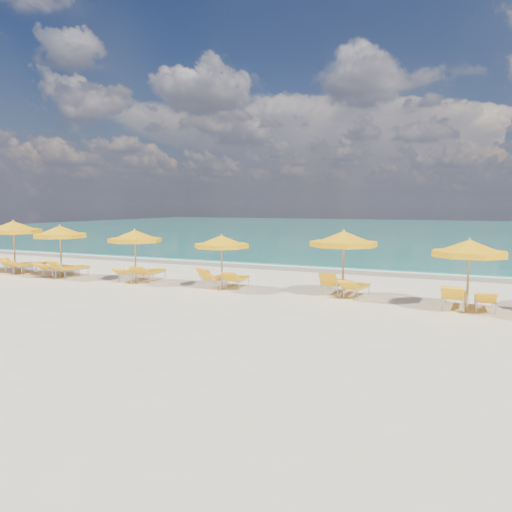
% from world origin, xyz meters
% --- Properties ---
extents(ground_plane, '(120.00, 120.00, 0.00)m').
position_xyz_m(ground_plane, '(0.00, 0.00, 0.00)').
color(ground_plane, beige).
extents(ocean, '(120.00, 80.00, 0.30)m').
position_xyz_m(ocean, '(0.00, 48.00, 0.00)').
color(ocean, '#126A59').
rests_on(ocean, ground).
extents(wet_sand_band, '(120.00, 2.60, 0.01)m').
position_xyz_m(wet_sand_band, '(0.00, 7.40, 0.00)').
color(wet_sand_band, tan).
rests_on(wet_sand_band, ground).
extents(foam_line, '(120.00, 1.20, 0.03)m').
position_xyz_m(foam_line, '(0.00, 8.20, 0.00)').
color(foam_line, white).
rests_on(foam_line, ground).
extents(whitecap_near, '(14.00, 0.36, 0.05)m').
position_xyz_m(whitecap_near, '(-6.00, 17.00, 0.00)').
color(whitecap_near, white).
rests_on(whitecap_near, ground).
extents(whitecap_far, '(18.00, 0.30, 0.05)m').
position_xyz_m(whitecap_far, '(8.00, 24.00, 0.00)').
color(whitecap_far, white).
rests_on(whitecap_far, ground).
extents(umbrella_1, '(2.72, 2.72, 2.58)m').
position_xyz_m(umbrella_1, '(-11.82, -0.23, 2.20)').
color(umbrella_1, tan).
rests_on(umbrella_1, ground).
extents(umbrella_2, '(3.13, 3.13, 2.40)m').
position_xyz_m(umbrella_2, '(-8.97, -0.14, 2.05)').
color(umbrella_2, tan).
rests_on(umbrella_2, ground).
extents(umbrella_3, '(2.39, 2.39, 2.28)m').
position_xyz_m(umbrella_3, '(-4.97, 0.07, 1.94)').
color(umbrella_3, tan).
rests_on(umbrella_3, ground).
extents(umbrella_4, '(2.66, 2.66, 2.17)m').
position_xyz_m(umbrella_4, '(-0.78, -0.01, 1.85)').
color(umbrella_4, tan).
rests_on(umbrella_4, ground).
extents(umbrella_5, '(3.09, 3.09, 2.42)m').
position_xyz_m(umbrella_5, '(3.92, 0.38, 2.06)').
color(umbrella_5, tan).
rests_on(umbrella_5, ground).
extents(umbrella_6, '(2.97, 2.97, 2.30)m').
position_xyz_m(umbrella_6, '(8.04, -0.55, 1.96)').
color(umbrella_6, tan).
rests_on(umbrella_6, ground).
extents(lounger_1_left, '(0.85, 1.81, 0.85)m').
position_xyz_m(lounger_1_left, '(-12.21, 0.26, 0.22)').
color(lounger_1_left, '#A5A8AD').
rests_on(lounger_1_left, ground).
extents(lounger_1_right, '(0.74, 2.06, 0.78)m').
position_xyz_m(lounger_1_right, '(-11.48, 0.22, 0.24)').
color(lounger_1_right, '#A5A8AD').
rests_on(lounger_1_right, ground).
extents(lounger_2_left, '(0.71, 1.98, 0.74)m').
position_xyz_m(lounger_2_left, '(-9.40, 0.02, 0.23)').
color(lounger_2_left, '#A5A8AD').
rests_on(lounger_2_left, ground).
extents(lounger_2_right, '(0.82, 2.02, 0.91)m').
position_xyz_m(lounger_2_right, '(-8.59, 0.07, 0.25)').
color(lounger_2_right, '#A5A8AD').
rests_on(lounger_2_right, ground).
extents(lounger_3_left, '(0.95, 1.98, 0.69)m').
position_xyz_m(lounger_3_left, '(-5.47, 0.36, 0.22)').
color(lounger_3_left, '#A5A8AD').
rests_on(lounger_3_left, ground).
extents(lounger_3_right, '(0.90, 2.11, 0.81)m').
position_xyz_m(lounger_3_right, '(-4.54, 0.53, 0.24)').
color(lounger_3_right, '#A5A8AD').
rests_on(lounger_3_right, ground).
extents(lounger_4_left, '(0.90, 1.83, 0.87)m').
position_xyz_m(lounger_4_left, '(-1.18, 0.41, 0.23)').
color(lounger_4_left, '#A5A8AD').
rests_on(lounger_4_left, ground).
extents(lounger_4_right, '(0.82, 1.86, 0.78)m').
position_xyz_m(lounger_4_right, '(-0.39, 0.56, 0.22)').
color(lounger_4_right, '#A5A8AD').
rests_on(lounger_4_right, ground).
extents(lounger_5_left, '(0.72, 1.89, 0.92)m').
position_xyz_m(lounger_5_left, '(3.42, 0.94, 0.24)').
color(lounger_5_left, '#A5A8AD').
rests_on(lounger_5_left, ground).
extents(lounger_5_right, '(0.81, 1.86, 0.75)m').
position_xyz_m(lounger_5_right, '(4.35, 0.62, 0.22)').
color(lounger_5_right, '#A5A8AD').
rests_on(lounger_5_right, ground).
extents(lounger_6_left, '(0.71, 2.02, 0.89)m').
position_xyz_m(lounger_6_left, '(7.65, -0.02, 0.25)').
color(lounger_6_left, '#A5A8AD').
rests_on(lounger_6_left, ground).
extents(lounger_6_right, '(0.67, 1.80, 0.74)m').
position_xyz_m(lounger_6_right, '(8.54, 0.00, 0.21)').
color(lounger_6_right, '#A5A8AD').
rests_on(lounger_6_right, ground).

